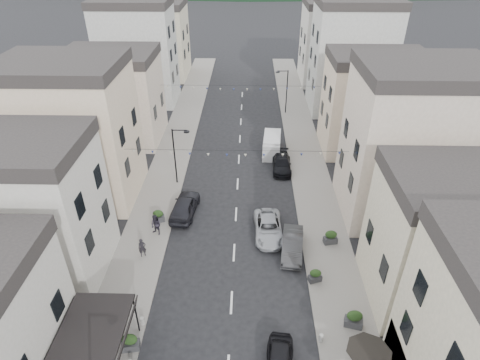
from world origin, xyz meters
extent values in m
cube|color=slate|center=(-7.50, 32.00, 0.06)|extent=(4.00, 76.00, 0.12)
cube|color=slate|center=(7.50, 32.00, 0.06)|extent=(4.00, 76.00, 0.12)
cube|color=black|center=(-7.50, 5.00, 3.20)|extent=(3.60, 7.50, 0.15)
cube|color=black|center=(-5.70, 5.00, 2.70)|extent=(0.34, 7.50, 0.99)
cylinder|color=black|center=(-5.80, 8.50, 1.60)|extent=(0.10, 0.10, 3.20)
cube|color=#BAB7AB|center=(-14.50, 14.00, 5.00)|extent=(10.00, 7.00, 10.00)
cube|color=beige|center=(-14.50, 24.00, 6.00)|extent=(10.00, 8.00, 12.00)
cube|color=#262323|center=(-14.50, 24.00, 12.50)|extent=(10.20, 8.16, 1.00)
cube|color=#B6A593|center=(-14.50, 36.00, 4.75)|extent=(10.00, 8.00, 9.50)
cube|color=#262323|center=(-14.50, 36.00, 10.00)|extent=(10.20, 8.16, 1.00)
cube|color=#9E9E99|center=(-14.50, 48.00, 6.50)|extent=(10.00, 7.00, 13.00)
cube|color=#262323|center=(-14.50, 48.00, 13.50)|extent=(10.20, 7.14, 1.00)
cube|color=#B5AC90|center=(-14.50, 60.00, 5.50)|extent=(10.00, 9.00, 11.00)
cube|color=#262323|center=(-14.50, 60.00, 11.50)|extent=(10.20, 9.18, 1.00)
cube|color=#B5AC90|center=(14.50, 12.00, 4.50)|extent=(10.00, 7.00, 9.00)
cube|color=#262323|center=(14.50, 12.00, 9.50)|extent=(10.20, 7.14, 1.00)
cube|color=#B6A593|center=(14.50, 22.00, 6.25)|extent=(10.00, 8.00, 12.50)
cube|color=#262323|center=(14.50, 22.00, 13.00)|extent=(10.20, 8.16, 1.00)
cube|color=beige|center=(14.50, 34.00, 5.00)|extent=(10.00, 7.00, 10.00)
cube|color=#262323|center=(14.50, 34.00, 10.50)|extent=(10.20, 7.14, 1.00)
cube|color=#9E9E99|center=(14.50, 46.00, 6.75)|extent=(10.00, 8.00, 13.50)
cube|color=#262323|center=(14.50, 46.00, 14.00)|extent=(10.20, 8.16, 1.00)
cube|color=#BAB7AB|center=(14.50, 58.00, 5.75)|extent=(10.00, 9.00, 11.50)
cube|color=#262323|center=(14.50, 58.00, 12.00)|extent=(10.20, 9.18, 1.00)
cone|color=black|center=(7.70, 5.60, 2.37)|extent=(2.50, 2.50, 0.55)
cylinder|color=black|center=(-6.10, 26.00, 3.00)|extent=(0.14, 0.14, 6.00)
cylinder|color=black|center=(-5.40, 26.00, 5.90)|extent=(1.40, 0.10, 0.10)
cylinder|color=black|center=(-4.75, 26.00, 5.75)|extent=(0.56, 0.56, 0.08)
cylinder|color=black|center=(6.10, 44.00, 3.00)|extent=(0.14, 0.14, 6.00)
cylinder|color=black|center=(5.40, 44.00, 5.90)|extent=(1.40, 0.10, 0.10)
cylinder|color=black|center=(4.75, 44.00, 5.75)|extent=(0.56, 0.56, 0.08)
cylinder|color=gray|center=(-5.70, 9.00, 0.42)|extent=(0.26, 0.26, 0.60)
cylinder|color=gray|center=(5.70, 8.00, 0.42)|extent=(0.26, 0.26, 0.60)
cylinder|color=black|center=(0.00, 22.00, 6.00)|extent=(19.00, 0.02, 0.02)
cone|color=beige|center=(-8.71, 22.00, 5.81)|extent=(0.28, 0.28, 0.24)
cone|color=navy|center=(-7.12, 22.00, 5.73)|extent=(0.28, 0.28, 0.24)
cone|color=beige|center=(-5.54, 22.00, 5.65)|extent=(0.28, 0.28, 0.24)
cone|color=navy|center=(-3.96, 22.00, 5.58)|extent=(0.28, 0.28, 0.24)
cone|color=beige|center=(-2.38, 22.00, 5.54)|extent=(0.28, 0.28, 0.24)
cone|color=navy|center=(-0.79, 22.00, 5.51)|extent=(0.28, 0.28, 0.24)
cone|color=beige|center=(0.79, 22.00, 5.51)|extent=(0.28, 0.28, 0.24)
cone|color=navy|center=(2.38, 22.00, 5.54)|extent=(0.28, 0.28, 0.24)
cone|color=beige|center=(3.96, 22.00, 5.58)|extent=(0.28, 0.28, 0.24)
cone|color=navy|center=(5.54, 22.00, 5.65)|extent=(0.28, 0.28, 0.24)
cone|color=beige|center=(7.12, 22.00, 5.73)|extent=(0.28, 0.28, 0.24)
cone|color=navy|center=(8.71, 22.00, 5.81)|extent=(0.28, 0.28, 0.24)
cylinder|color=black|center=(0.00, 38.00, 6.00)|extent=(19.00, 0.02, 0.02)
cone|color=beige|center=(-8.71, 38.00, 5.81)|extent=(0.28, 0.28, 0.24)
cone|color=navy|center=(-7.12, 38.00, 5.73)|extent=(0.28, 0.28, 0.24)
cone|color=beige|center=(-5.54, 38.00, 5.65)|extent=(0.28, 0.28, 0.24)
cone|color=navy|center=(-3.96, 38.00, 5.58)|extent=(0.28, 0.28, 0.24)
cone|color=beige|center=(-2.38, 38.00, 5.54)|extent=(0.28, 0.28, 0.24)
cone|color=navy|center=(-0.79, 38.00, 5.51)|extent=(0.28, 0.28, 0.24)
cone|color=beige|center=(0.79, 38.00, 5.51)|extent=(0.28, 0.28, 0.24)
cone|color=navy|center=(2.38, 38.00, 5.54)|extent=(0.28, 0.28, 0.24)
cone|color=beige|center=(3.96, 38.00, 5.58)|extent=(0.28, 0.28, 0.24)
cone|color=navy|center=(5.54, 38.00, 5.65)|extent=(0.28, 0.28, 0.24)
cone|color=beige|center=(7.12, 38.00, 5.73)|extent=(0.28, 0.28, 0.24)
cone|color=navy|center=(8.71, 38.00, 5.81)|extent=(0.28, 0.28, 0.24)
imported|color=#303032|center=(4.60, 16.15, 0.75)|extent=(2.11, 4.69, 1.49)
imported|color=#9C9EA4|center=(2.80, 18.28, 0.70)|extent=(2.52, 5.11, 1.39)
imported|color=black|center=(4.60, 29.01, 0.69)|extent=(2.02, 4.77, 1.37)
imported|color=black|center=(-4.60, 21.01, 0.84)|extent=(2.48, 5.11, 1.68)
cube|color=silver|center=(3.69, 32.66, 0.98)|extent=(2.25, 4.83, 1.95)
cube|color=silver|center=(3.64, 32.07, 2.00)|extent=(2.07, 3.27, 0.49)
cylinder|color=black|center=(2.77, 30.97, 0.34)|extent=(0.30, 0.70, 0.68)
cylinder|color=black|center=(4.32, 30.84, 0.34)|extent=(0.30, 0.70, 0.68)
cylinder|color=black|center=(3.06, 34.48, 0.34)|extent=(0.30, 0.70, 0.68)
cylinder|color=black|center=(4.62, 34.34, 0.34)|extent=(0.30, 0.70, 0.68)
imported|color=black|center=(-7.10, 15.37, 0.93)|extent=(0.70, 0.58, 1.63)
imported|color=#24202B|center=(-6.54, 18.00, 1.06)|extent=(1.14, 1.06, 1.87)
cube|color=#303032|center=(-6.00, 7.22, 0.39)|extent=(1.17, 0.77, 0.55)
ellipsoid|color=black|center=(-6.00, 7.22, 0.99)|extent=(0.96, 0.61, 0.70)
cube|color=#313133|center=(-6.73, 19.70, 0.38)|extent=(1.15, 0.84, 0.52)
ellipsoid|color=black|center=(-6.73, 19.70, 0.95)|extent=(0.91, 0.58, 0.66)
cube|color=#333336|center=(7.97, 9.23, 0.41)|extent=(1.26, 0.89, 0.57)
ellipsoid|color=black|center=(7.97, 9.23, 1.04)|extent=(1.01, 0.64, 0.73)
cube|color=#2E2E31|center=(6.00, 13.05, 0.36)|extent=(1.07, 0.81, 0.47)
ellipsoid|color=black|center=(6.00, 13.05, 0.88)|extent=(0.83, 0.53, 0.61)
cube|color=#313234|center=(7.81, 17.23, 0.39)|extent=(1.17, 0.79, 0.54)
ellipsoid|color=black|center=(7.81, 17.23, 0.98)|extent=(0.95, 0.60, 0.69)
camera|label=1|loc=(1.03, -7.74, 22.13)|focal=30.00mm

